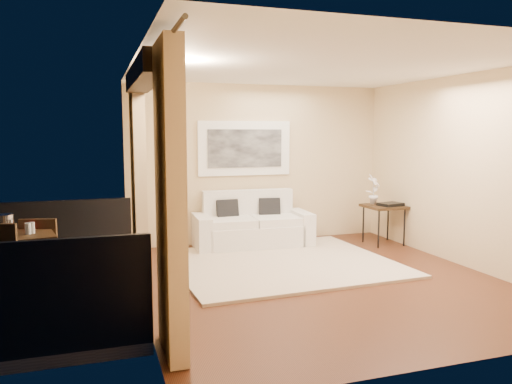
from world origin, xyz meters
TOP-DOWN VIEW (x-y plane):
  - floor at (0.00, 0.00)m, footprint 5.00×5.00m
  - room_shell at (-2.13, 0.00)m, footprint 5.00×6.40m
  - balcony at (-3.31, 0.00)m, footprint 1.81×2.60m
  - curtains at (-2.11, 0.00)m, footprint 0.16×4.80m
  - artwork at (-0.25, 2.46)m, footprint 1.62×0.07m
  - rug at (-0.18, 0.85)m, footprint 3.19×2.81m
  - sofa at (-0.25, 2.09)m, footprint 1.94×0.89m
  - side_table at (1.93, 1.56)m, footprint 0.63×0.63m
  - tray at (2.00, 1.48)m, footprint 0.43×0.36m
  - orchid at (1.82, 1.73)m, footprint 0.33×0.30m
  - bistro_table at (-3.50, -0.02)m, footprint 0.83×0.83m
  - balcony_chair_far at (-3.30, 0.31)m, footprint 0.49×0.50m
  - ice_bucket at (-3.62, 0.06)m, footprint 0.18×0.18m
  - candle at (-3.41, 0.16)m, footprint 0.06×0.06m
  - vase at (-3.53, -0.17)m, footprint 0.04×0.04m
  - glass_a at (-3.39, -0.08)m, footprint 0.06×0.06m
  - glass_b at (-3.35, -0.05)m, footprint 0.06×0.06m

SIDE VIEW (x-z plane):
  - floor at x=0.00m, z-range 0.00..0.00m
  - rug at x=-0.18m, z-range 0.00..0.04m
  - balcony at x=-3.31m, z-range -0.41..0.76m
  - sofa at x=-0.25m, z-range -0.13..0.79m
  - balcony_chair_far at x=-3.30m, z-range 0.07..1.01m
  - side_table at x=1.93m, z-range 0.28..0.94m
  - tray at x=2.00m, z-range 0.67..0.72m
  - bistro_table at x=-3.50m, z-range 0.33..1.16m
  - candle at x=-3.41m, z-range 0.83..0.90m
  - glass_a at x=-3.39m, z-range 0.83..0.95m
  - glass_b at x=-3.35m, z-range 0.83..0.95m
  - vase at x=-3.53m, z-range 0.83..1.01m
  - orchid at x=1.82m, z-range 0.67..1.18m
  - ice_bucket at x=-3.62m, z-range 0.83..1.03m
  - curtains at x=-2.11m, z-range 0.02..2.66m
  - artwork at x=-0.25m, z-range 1.16..2.08m
  - room_shell at x=-2.13m, z-range 0.02..5.02m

